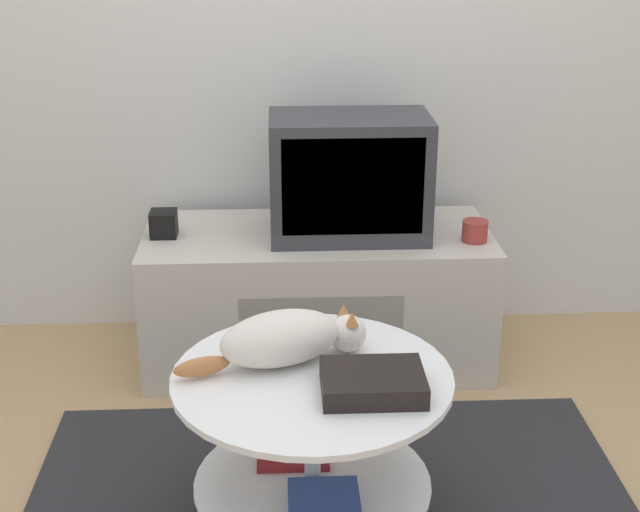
% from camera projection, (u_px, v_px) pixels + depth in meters
% --- Properties ---
extents(tv_stand, '(1.27, 0.56, 0.51)m').
position_uv_depth(tv_stand, '(318.00, 296.00, 3.35)').
color(tv_stand, beige).
rests_on(tv_stand, ground_plane).
extents(tv, '(0.56, 0.34, 0.44)m').
position_uv_depth(tv, '(349.00, 176.00, 3.16)').
color(tv, '#333338').
rests_on(tv, tv_stand).
extents(speaker, '(0.09, 0.09, 0.09)m').
position_uv_depth(speaker, '(164.00, 224.00, 3.20)').
color(speaker, black).
rests_on(speaker, tv_stand).
extents(mug, '(0.09, 0.09, 0.08)m').
position_uv_depth(mug, '(475.00, 231.00, 3.16)').
color(mug, '#99332D').
rests_on(mug, tv_stand).
extents(coffee_table, '(0.73, 0.73, 0.48)m').
position_uv_depth(coffee_table, '(313.00, 432.00, 2.36)').
color(coffee_table, '#B2B2B7').
rests_on(coffee_table, rug).
extents(dvd_box, '(0.26, 0.20, 0.06)m').
position_uv_depth(dvd_box, '(373.00, 382.00, 2.21)').
color(dvd_box, black).
rests_on(dvd_box, coffee_table).
extents(cat, '(0.51, 0.26, 0.15)m').
position_uv_depth(cat, '(287.00, 338.00, 2.34)').
color(cat, silver).
rests_on(cat, coffee_table).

